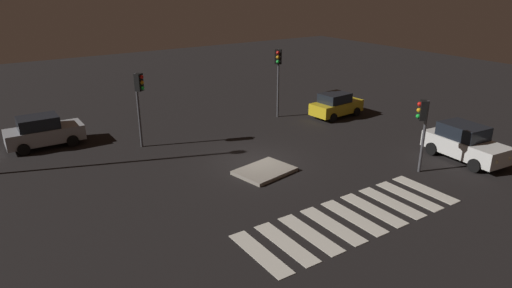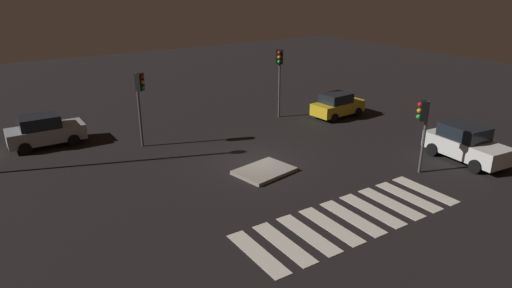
# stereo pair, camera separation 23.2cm
# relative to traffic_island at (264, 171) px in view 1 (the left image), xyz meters

# --- Properties ---
(ground_plane) EXTENTS (80.00, 80.00, 0.00)m
(ground_plane) POSITION_rel_traffic_island_xyz_m (0.45, 1.43, -0.09)
(ground_plane) COLOR black
(traffic_island) EXTENTS (3.09, 2.54, 0.18)m
(traffic_island) POSITION_rel_traffic_island_xyz_m (0.00, 0.00, 0.00)
(traffic_island) COLOR gray
(traffic_island) RESTS_ON ground
(car_silver) EXTENTS (4.23, 2.01, 1.83)m
(car_silver) POSITION_rel_traffic_island_xyz_m (-8.41, 10.16, 0.81)
(car_silver) COLOR #9EA0A5
(car_silver) RESTS_ON ground
(car_yellow) EXTENTS (4.00, 2.06, 1.70)m
(car_yellow) POSITION_rel_traffic_island_xyz_m (9.73, 5.23, 0.74)
(car_yellow) COLOR gold
(car_yellow) RESTS_ON ground
(car_white) EXTENTS (2.37, 4.51, 1.91)m
(car_white) POSITION_rel_traffic_island_xyz_m (9.86, -4.46, 0.85)
(car_white) COLOR silver
(car_white) RESTS_ON ground
(traffic_light_east) EXTENTS (0.53, 0.54, 3.67)m
(traffic_light_east) POSITION_rel_traffic_island_xyz_m (6.44, -4.11, 2.70)
(traffic_light_east) COLOR #47474C
(traffic_light_east) RESTS_ON ground
(traffic_light_west) EXTENTS (0.54, 0.53, 4.28)m
(traffic_light_west) POSITION_rel_traffic_island_xyz_m (-3.69, 6.87, 3.15)
(traffic_light_west) COLOR #47474C
(traffic_light_west) RESTS_ON ground
(traffic_light_north) EXTENTS (0.54, 0.54, 4.71)m
(traffic_light_north) POSITION_rel_traffic_island_xyz_m (6.19, 7.34, 3.47)
(traffic_light_north) COLOR #47474C
(traffic_light_north) RESTS_ON ground
(crosswalk_near) EXTENTS (9.90, 3.20, 0.02)m
(crosswalk_near) POSITION_rel_traffic_island_xyz_m (0.45, -5.70, -0.08)
(crosswalk_near) COLOR silver
(crosswalk_near) RESTS_ON ground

